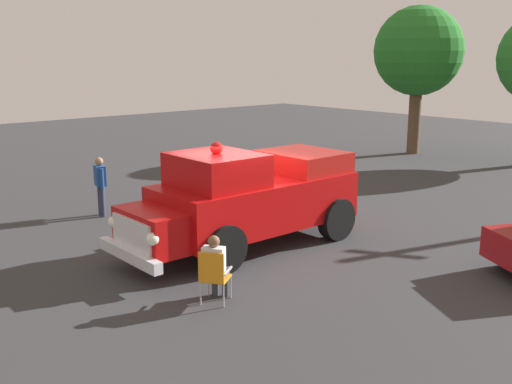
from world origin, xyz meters
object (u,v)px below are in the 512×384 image
lawn_chair_near_truck (213,273)px  lawn_chair_spare (314,195)px  vintage_fire_truck (248,197)px  oak_tree_right (418,52)px  spectator_seated (216,265)px  lawn_chair_by_car (237,190)px  spectator_standing (100,182)px

lawn_chair_near_truck → lawn_chair_spare: 6.63m
vintage_fire_truck → oak_tree_right: (-5.46, 14.60, 3.37)m
lawn_chair_spare → spectator_seated: size_ratio=0.79×
lawn_chair_by_car → spectator_seated: bearing=-42.8°
vintage_fire_truck → spectator_standing: vintage_fire_truck is taller
lawn_chair_by_car → lawn_chair_spare: bearing=31.8°
lawn_chair_by_car → spectator_seated: 6.72m
spectator_seated → spectator_standing: size_ratio=0.77×
lawn_chair_by_car → spectator_standing: 3.90m
vintage_fire_truck → lawn_chair_near_truck: (2.14, -2.66, -0.61)m
oak_tree_right → spectator_seated: bearing=-66.3°
lawn_chair_near_truck → oak_tree_right: size_ratio=0.15×
lawn_chair_by_car → lawn_chair_spare: size_ratio=1.00×
spectator_seated → spectator_standing: 6.99m
lawn_chair_spare → lawn_chair_near_truck: bearing=-62.5°
lawn_chair_by_car → spectator_standing: (-1.95, -3.36, 0.37)m
lawn_chair_spare → lawn_chair_by_car: bearing=-148.2°
spectator_seated → lawn_chair_spare: bearing=117.3°
spectator_standing → lawn_chair_by_car: bearing=59.8°
spectator_standing → oak_tree_right: 16.36m
vintage_fire_truck → spectator_seated: bearing=-51.0°
lawn_chair_near_truck → spectator_standing: 7.09m
lawn_chair_by_car → oak_tree_right: size_ratio=0.15×
vintage_fire_truck → oak_tree_right: oak_tree_right is taller
lawn_chair_spare → oak_tree_right: 12.88m
lawn_chair_spare → vintage_fire_truck: bearing=-74.1°
lawn_chair_spare → spectator_standing: 6.02m
vintage_fire_truck → lawn_chair_near_truck: size_ratio=5.84×
vintage_fire_truck → oak_tree_right: 15.95m
lawn_chair_spare → spectator_standing: (-3.90, -4.57, 0.37)m
lawn_chair_by_car → oak_tree_right: (-2.59, 12.59, 3.97)m
vintage_fire_truck → lawn_chair_by_car: (-2.87, 2.01, -0.61)m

